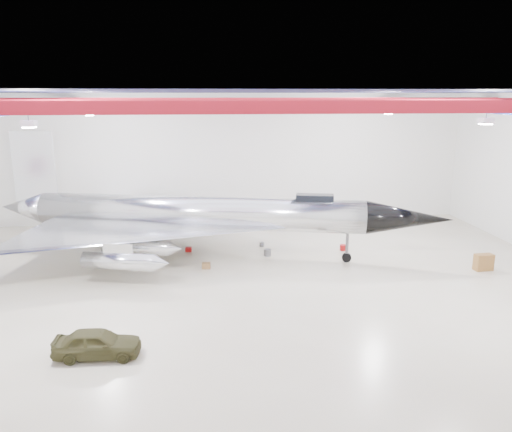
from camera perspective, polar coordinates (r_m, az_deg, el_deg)
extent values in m
plane|color=#B9AC93|center=(29.99, -0.23, -7.52)|extent=(40.00, 40.00, 0.00)
plane|color=silver|center=(43.23, -2.45, 6.58)|extent=(40.00, 0.00, 40.00)
plane|color=#0A0F38|center=(27.95, -0.25, 14.00)|extent=(40.00, 40.00, 0.00)
cube|color=maroon|center=(19.04, 2.81, 12.31)|extent=(39.50, 0.25, 0.50)
cube|color=maroon|center=(24.98, 0.53, 12.65)|extent=(39.50, 0.25, 0.50)
cube|color=maroon|center=(30.94, -0.88, 12.86)|extent=(39.50, 0.25, 0.50)
cube|color=maroon|center=(36.92, -1.83, 12.99)|extent=(39.50, 0.25, 0.50)
cube|color=#0D1B50|center=(29.19, -24.84, 10.98)|extent=(0.25, 29.50, 0.40)
cube|color=#0D1B50|center=(31.62, 22.38, 11.33)|extent=(0.25, 29.50, 0.40)
cube|color=silver|center=(22.89, -24.52, 9.59)|extent=(0.55, 0.55, 0.25)
cube|color=silver|center=(25.44, 24.78, 9.86)|extent=(0.55, 0.55, 0.25)
cube|color=silver|center=(34.50, -18.49, 11.10)|extent=(0.55, 0.55, 0.25)
cube|color=silver|center=(36.25, 14.89, 11.43)|extent=(0.55, 0.55, 0.25)
cylinder|color=silver|center=(33.93, -6.50, 0.39)|extent=(22.00, 7.39, 2.21)
cone|color=black|center=(33.53, 17.12, -0.30)|extent=(5.89, 3.46, 2.21)
cone|color=silver|center=(38.90, -25.02, 0.89)|extent=(3.75, 2.93, 2.21)
cube|color=silver|center=(37.85, -24.04, 5.10)|extent=(3.04, 0.86, 4.97)
cube|color=black|center=(32.75, 6.74, 1.98)|extent=(2.57, 1.44, 0.55)
cylinder|color=silver|center=(29.80, -15.40, -5.01)|extent=(4.32, 1.96, 0.99)
cylinder|color=silver|center=(32.24, -13.56, -3.47)|extent=(4.32, 1.96, 0.99)
cylinder|color=silver|center=(38.27, -10.11, -0.59)|extent=(4.32, 1.96, 0.99)
cylinder|color=silver|center=(40.84, -8.98, 0.36)|extent=(4.32, 1.96, 0.99)
cylinder|color=#59595B|center=(33.62, 10.36, -3.58)|extent=(0.20, 0.20, 1.99)
cylinder|color=black|center=(33.83, 10.31, -4.69)|extent=(0.66, 0.38, 0.62)
cylinder|color=#59595B|center=(33.28, -14.96, -4.01)|extent=(0.20, 0.20, 1.99)
cylinder|color=black|center=(33.49, -14.89, -5.13)|extent=(0.66, 0.38, 0.62)
cylinder|color=#59595B|center=(38.24, -11.90, -1.54)|extent=(0.20, 0.20, 1.99)
cylinder|color=black|center=(38.42, -11.85, -2.53)|extent=(0.66, 0.38, 0.62)
imported|color=#3A371D|center=(22.79, -17.69, -13.68)|extent=(3.71, 1.64, 1.24)
cube|color=brown|center=(34.84, 24.57, -4.83)|extent=(1.20, 0.67, 1.06)
cube|color=olive|center=(32.29, -5.72, -5.67)|extent=(0.57, 0.47, 0.37)
cube|color=#A41011|center=(35.85, -7.71, -3.80)|extent=(0.47, 0.39, 0.30)
cylinder|color=#59595B|center=(34.60, 1.32, -4.19)|extent=(0.51, 0.51, 0.45)
cube|color=#59595B|center=(35.20, -11.53, -4.31)|extent=(0.48, 0.44, 0.28)
cylinder|color=#A41011|center=(36.29, 9.91, -3.57)|extent=(0.56, 0.56, 0.41)
cylinder|color=#59595B|center=(36.70, 0.67, -3.25)|extent=(0.41, 0.41, 0.31)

